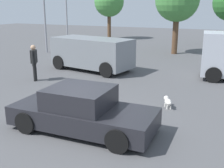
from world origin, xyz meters
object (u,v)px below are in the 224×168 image
(light_post_mid, at_px, (66,2))
(pedestrian, at_px, (34,60))
(suv_dark, at_px, (92,53))
(sedan_foreground, at_px, (82,111))
(dog, at_px, (168,101))

(light_post_mid, bearing_deg, pedestrian, -62.90)
(suv_dark, height_order, light_post_mid, light_post_mid)
(suv_dark, bearing_deg, sedan_foreground, 126.92)
(suv_dark, bearing_deg, pedestrian, 77.44)
(sedan_foreground, distance_m, light_post_mid, 20.26)
(suv_dark, xyz_separation_m, light_post_mid, (-7.78, 9.23, 2.92))
(pedestrian, bearing_deg, sedan_foreground, -63.30)
(sedan_foreground, distance_m, dog, 3.44)
(sedan_foreground, bearing_deg, dog, 56.20)
(dog, bearing_deg, pedestrian, 52.57)
(dog, height_order, pedestrian, pedestrian)
(sedan_foreground, xyz_separation_m, light_post_mid, (-11.40, 16.41, 3.33))
(suv_dark, distance_m, light_post_mid, 12.42)
(sedan_foreground, height_order, dog, sedan_foreground)
(dog, distance_m, light_post_mid, 19.26)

